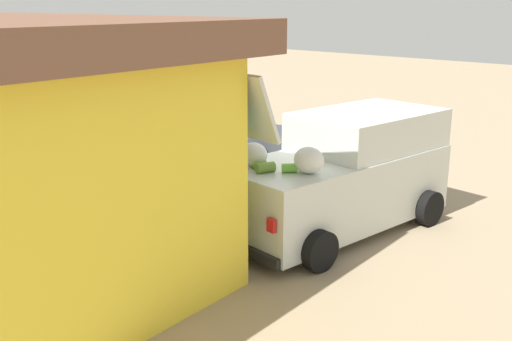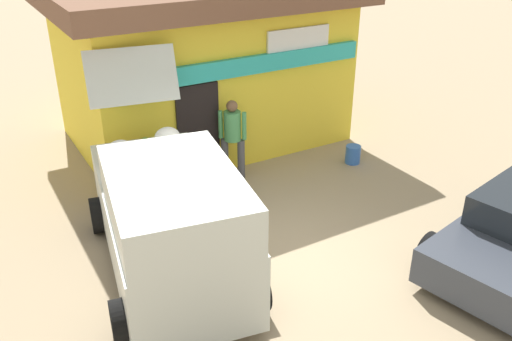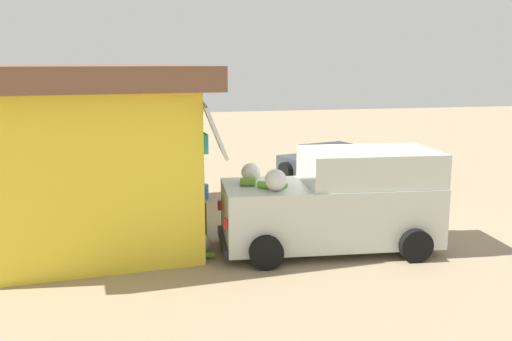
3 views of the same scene
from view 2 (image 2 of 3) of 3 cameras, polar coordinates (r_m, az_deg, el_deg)
ground_plane at (r=8.85m, az=0.33°, el=-9.13°), size 60.00×60.00×0.00m
storefront_bar at (r=12.79m, az=-5.74°, el=11.49°), size 6.93×5.24×3.61m
delivery_van at (r=8.12m, az=-9.29°, el=-4.83°), size 2.38×4.67×2.91m
vendor_standing at (r=10.87m, az=-2.49°, el=3.86°), size 0.48×0.47×1.68m
customer_bending at (r=10.80m, az=-9.42°, el=2.77°), size 0.69×0.81×1.40m
unloaded_banana_pile at (r=10.91m, az=-12.09°, el=-1.07°), size 0.88×0.85×0.45m
paint_bucket at (r=12.01m, az=10.17°, el=1.69°), size 0.33×0.33×0.40m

